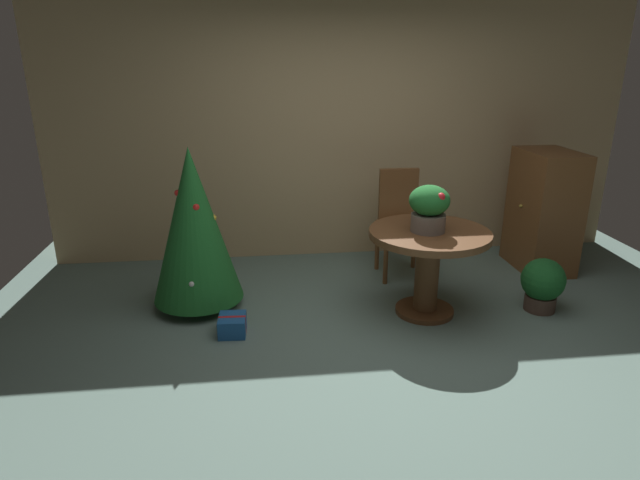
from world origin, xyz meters
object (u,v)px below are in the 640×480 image
(flower_vase, at_px, (429,207))
(wooden_cabinet, at_px, (544,211))
(round_dining_table, at_px, (428,253))
(gift_box_blue, at_px, (232,325))
(wooden_chair_far, at_px, (400,217))
(potted_plant, at_px, (543,283))
(holiday_tree, at_px, (194,225))

(flower_vase, xyz_separation_m, wooden_cabinet, (1.49, 0.89, -0.33))
(round_dining_table, distance_m, gift_box_blue, 1.68)
(gift_box_blue, bearing_deg, wooden_chair_far, 34.00)
(flower_vase, bearing_deg, potted_plant, -3.04)
(wooden_chair_far, height_order, holiday_tree, holiday_tree)
(gift_box_blue, distance_m, potted_plant, 2.60)
(flower_vase, distance_m, wooden_chair_far, 0.98)
(flower_vase, relative_size, potted_plant, 0.81)
(round_dining_table, xyz_separation_m, wooden_cabinet, (1.46, 0.88, 0.06))
(wooden_chair_far, bearing_deg, round_dining_table, -90.00)
(round_dining_table, bearing_deg, wooden_cabinet, 30.94)
(gift_box_blue, bearing_deg, potted_plant, 2.43)
(wooden_chair_far, distance_m, holiday_tree, 1.98)
(round_dining_table, relative_size, flower_vase, 2.61)
(holiday_tree, xyz_separation_m, potted_plant, (2.89, -0.43, -0.49))
(wooden_chair_far, height_order, gift_box_blue, wooden_chair_far)
(gift_box_blue, bearing_deg, round_dining_table, 6.32)
(round_dining_table, height_order, flower_vase, flower_vase)
(round_dining_table, height_order, wooden_chair_far, wooden_chair_far)
(round_dining_table, relative_size, gift_box_blue, 3.95)
(round_dining_table, relative_size, wooden_chair_far, 0.95)
(potted_plant, bearing_deg, flower_vase, 176.96)
(gift_box_blue, height_order, wooden_cabinet, wooden_cabinet)
(wooden_chair_far, distance_m, gift_box_blue, 2.00)
(wooden_chair_far, xyz_separation_m, wooden_cabinet, (1.46, -0.03, 0.02))
(gift_box_blue, relative_size, wooden_cabinet, 0.21)
(round_dining_table, relative_size, potted_plant, 2.13)
(wooden_chair_far, xyz_separation_m, holiday_tree, (-1.90, -0.54, 0.16))
(holiday_tree, distance_m, gift_box_blue, 0.90)
(wooden_cabinet, xyz_separation_m, potted_plant, (-0.47, -0.94, -0.35))
(holiday_tree, bearing_deg, flower_vase, -11.23)
(round_dining_table, distance_m, flower_vase, 0.40)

